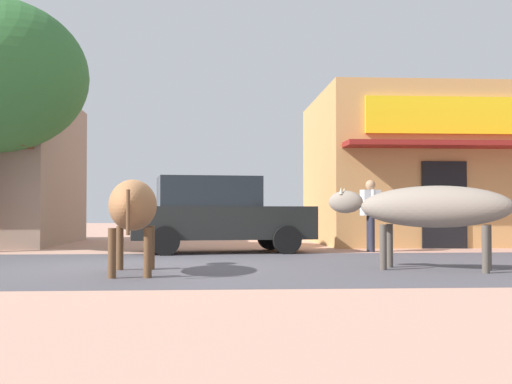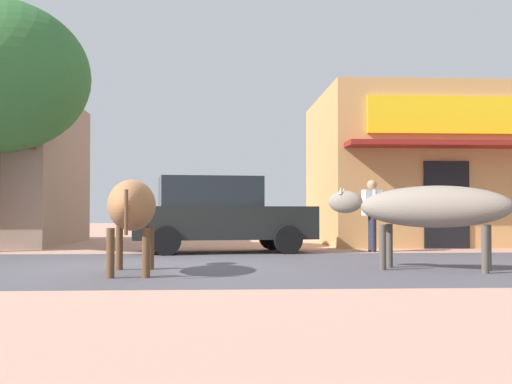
% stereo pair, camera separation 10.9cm
% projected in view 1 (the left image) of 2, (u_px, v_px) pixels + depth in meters
% --- Properties ---
extents(ground, '(80.00, 80.00, 0.00)m').
position_uv_depth(ground, '(143.00, 267.00, 10.86)').
color(ground, tan).
extents(asphalt_road, '(72.00, 6.52, 0.00)m').
position_uv_depth(asphalt_road, '(143.00, 267.00, 10.86)').
color(asphalt_road, '#4B484E').
rests_on(asphalt_road, ground).
extents(storefront_right_club, '(6.96, 6.65, 4.12)m').
position_uv_depth(storefront_right_club, '(439.00, 170.00, 19.12)').
color(storefront_right_club, tan).
rests_on(storefront_right_club, ground).
extents(parked_hatchback_car, '(4.08, 2.19, 1.64)m').
position_uv_depth(parked_hatchback_car, '(217.00, 214.00, 14.62)').
color(parked_hatchback_car, black).
rests_on(parked_hatchback_car, ground).
extents(cow_near_brown, '(0.78, 2.58, 1.35)m').
position_uv_depth(cow_near_brown, '(133.00, 206.00, 9.73)').
color(cow_near_brown, '#93623C').
rests_on(cow_near_brown, ground).
extents(cow_far_dark, '(2.75, 1.69, 1.29)m').
position_uv_depth(cow_far_dark, '(430.00, 208.00, 10.27)').
color(cow_far_dark, gray).
rests_on(cow_far_dark, ground).
extents(pedestrian_by_shop, '(0.44, 0.61, 1.59)m').
position_uv_depth(pedestrian_by_shop, '(371.00, 210.00, 14.89)').
color(pedestrian_by_shop, '#262633').
rests_on(pedestrian_by_shop, ground).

